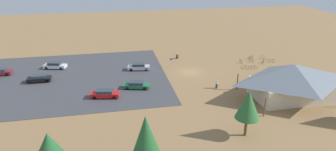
{
  "coord_description": "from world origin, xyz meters",
  "views": [
    {
      "loc": [
        15.58,
        54.53,
        21.55
      ],
      "look_at": [
        5.39,
        4.04,
        1.2
      ],
      "focal_mm": 31.44,
      "sensor_mm": 36.0,
      "label": 1
    }
  ],
  "objects": [
    {
      "name": "car_green_aisle_side",
      "position": [
        11.58,
        6.17,
        0.7
      ],
      "size": [
        4.85,
        2.86,
        1.3
      ],
      "color": "#1E6B3D",
      "rests_on": "parking_lot_asphalt"
    },
    {
      "name": "trash_bin",
      "position": [
        0.53,
        -9.18,
        0.45
      ],
      "size": [
        0.6,
        0.6,
        0.9
      ],
      "primitive_type": "cylinder",
      "color": "brown",
      "rests_on": "ground"
    },
    {
      "name": "bike_pavilion",
      "position": [
        -13.17,
        15.02,
        3.36
      ],
      "size": [
        15.06,
        10.16,
        5.91
      ],
      "color": "beige",
      "rests_on": "ground"
    },
    {
      "name": "car_maroon_mid_lot",
      "position": [
        37.64,
        -5.68,
        0.74
      ],
      "size": [
        4.31,
        1.92,
        1.37
      ],
      "color": "maroon",
      "rests_on": "parking_lot_asphalt"
    },
    {
      "name": "bicycle_yellow_by_bin",
      "position": [
        -18.82,
        -4.79,
        0.39
      ],
      "size": [
        0.72,
        1.72,
        0.9
      ],
      "color": "black",
      "rests_on": "ground"
    },
    {
      "name": "bicycle_red_front_row",
      "position": [
        -19.56,
        -2.37,
        0.37
      ],
      "size": [
        1.52,
        0.99,
        0.79
      ],
      "color": "black",
      "rests_on": "ground"
    },
    {
      "name": "pine_far_east",
      "position": [
        22.13,
        28.92,
        4.45
      ],
      "size": [
        3.78,
        3.78,
        6.27
      ],
      "color": "brown",
      "rests_on": "ground"
    },
    {
      "name": "bicycle_teal_lone_west",
      "position": [
        -13.55,
        1.04,
        0.38
      ],
      "size": [
        1.7,
        0.48,
        0.84
      ],
      "color": "black",
      "rests_on": "ground"
    },
    {
      "name": "pine_far_west",
      "position": [
        12.81,
        29.7,
        4.84
      ],
      "size": [
        3.51,
        3.51,
        7.52
      ],
      "color": "brown",
      "rests_on": "ground"
    },
    {
      "name": "parking_lot_asphalt",
      "position": [
        26.81,
        -1.35,
        0.03
      ],
      "size": [
        43.26,
        31.03,
        0.05
      ],
      "primitive_type": "cube",
      "color": "#424247",
      "rests_on": "ground"
    },
    {
      "name": "bicycle_orange_yard_front",
      "position": [
        -11.82,
        0.63,
        0.38
      ],
      "size": [
        1.68,
        0.51,
        0.83
      ],
      "color": "black",
      "rests_on": "ground"
    },
    {
      "name": "bicycle_silver_yard_right",
      "position": [
        -17.37,
        -1.9,
        0.37
      ],
      "size": [
        1.24,
        1.29,
        0.84
      ],
      "color": "black",
      "rests_on": "ground"
    },
    {
      "name": "pine_center",
      "position": [
        -0.91,
        24.08,
        4.45
      ],
      "size": [
        3.14,
        3.14,
        6.36
      ],
      "color": "brown",
      "rests_on": "ground"
    },
    {
      "name": "ground",
      "position": [
        0.0,
        0.0,
        0.0
      ],
      "size": [
        160.0,
        160.0,
        0.0
      ],
      "primitive_type": "plane",
      "color": "#937047",
      "rests_on": "ground"
    },
    {
      "name": "visitor_at_bikes",
      "position": [
        -2.53,
        8.89,
        0.89
      ],
      "size": [
        0.36,
        0.37,
        1.7
      ],
      "color": "#2D3347",
      "rests_on": "ground"
    },
    {
      "name": "bicycle_black_near_sign",
      "position": [
        -16.24,
        -5.58,
        0.35
      ],
      "size": [
        1.6,
        0.71,
        0.74
      ],
      "color": "black",
      "rests_on": "ground"
    },
    {
      "name": "car_white_end_stall",
      "position": [
        27.43,
        -7.52,
        0.75
      ],
      "size": [
        4.91,
        2.87,
        1.41
      ],
      "color": "white",
      "rests_on": "parking_lot_asphalt"
    },
    {
      "name": "car_silver_by_curb",
      "position": [
        10.18,
        -3.19,
        0.75
      ],
      "size": [
        4.75,
        2.52,
        1.42
      ],
      "color": "#BCBCC1",
      "rests_on": "parking_lot_asphalt"
    },
    {
      "name": "car_red_front_row",
      "position": [
        17.12,
        8.92,
        0.74
      ],
      "size": [
        4.94,
        2.54,
        1.37
      ],
      "color": "red",
      "rests_on": "parking_lot_asphalt"
    },
    {
      "name": "bicycle_white_yard_center",
      "position": [
        -12.72,
        -3.31,
        0.36
      ],
      "size": [
        0.48,
        1.63,
        0.79
      ],
      "color": "black",
      "rests_on": "ground"
    },
    {
      "name": "lot_sign",
      "position": [
        3.23,
        -3.27,
        1.41
      ],
      "size": [
        0.56,
        0.08,
        2.2
      ],
      "color": "#99999E",
      "rests_on": "ground"
    },
    {
      "name": "car_black_second_row",
      "position": [
        29.27,
        -0.47,
        0.73
      ],
      "size": [
        4.3,
        1.89,
        1.37
      ],
      "color": "black",
      "rests_on": "parking_lot_asphalt"
    },
    {
      "name": "bicycle_green_near_porch",
      "position": [
        -15.4,
        -3.55,
        0.34
      ],
      "size": [
        0.49,
        1.71,
        0.72
      ],
      "color": "black",
      "rests_on": "ground"
    }
  ]
}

